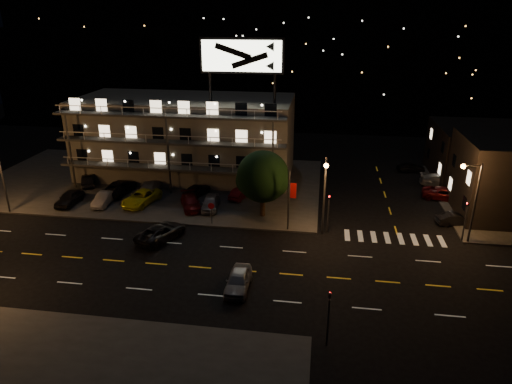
# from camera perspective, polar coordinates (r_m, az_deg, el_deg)

# --- Properties ---
(ground) EXTENTS (140.00, 140.00, 0.00)m
(ground) POSITION_cam_1_polar(r_m,az_deg,el_deg) (40.32, -4.23, -9.58)
(ground) COLOR black
(ground) RESTS_ON ground
(curb_nw) EXTENTS (44.00, 24.00, 0.15)m
(curb_nw) POSITION_cam_1_polar(r_m,az_deg,el_deg) (61.53, -13.02, 1.26)
(curb_nw) COLOR #373735
(curb_nw) RESTS_ON ground
(curb_ne) EXTENTS (16.00, 24.00, 0.15)m
(curb_ne) POSITION_cam_1_polar(r_m,az_deg,el_deg) (61.57, 28.81, -0.93)
(curb_ne) COLOR #373735
(curb_ne) RESTS_ON ground
(motel) EXTENTS (28.00, 13.80, 18.10)m
(motel) POSITION_cam_1_polar(r_m,az_deg,el_deg) (62.17, -8.64, 6.88)
(motel) COLOR gray
(motel) RESTS_ON ground
(side_bldg_back) EXTENTS (14.06, 12.00, 7.00)m
(side_bldg_back) POSITION_cam_1_polar(r_m,az_deg,el_deg) (67.70, 27.17, 4.31)
(side_bldg_back) COLOR black
(side_bldg_back) RESTS_ON ground
(hill_backdrop) EXTENTS (120.00, 25.00, 24.00)m
(hill_backdrop) POSITION_cam_1_polar(r_m,az_deg,el_deg) (103.76, 0.72, 16.39)
(hill_backdrop) COLOR black
(hill_backdrop) RESTS_ON ground
(streetlight_nc) EXTENTS (0.44, 1.92, 8.00)m
(streetlight_nc) POSITION_cam_1_polar(r_m,az_deg,el_deg) (44.47, 8.58, 0.42)
(streetlight_nc) COLOR #2D2D30
(streetlight_nc) RESTS_ON ground
(streetlight_ne) EXTENTS (1.92, 0.44, 8.00)m
(streetlight_ne) POSITION_cam_1_polar(r_m,az_deg,el_deg) (47.01, 25.42, -0.34)
(streetlight_ne) COLOR #2D2D30
(streetlight_ne) RESTS_ON ground
(signal_nw) EXTENTS (0.20, 0.27, 4.60)m
(signal_nw) POSITION_cam_1_polar(r_m,az_deg,el_deg) (45.90, 9.05, -2.15)
(signal_nw) COLOR #2D2D30
(signal_nw) RESTS_ON ground
(signal_sw) EXTENTS (0.20, 0.27, 4.60)m
(signal_sw) POSITION_cam_1_polar(r_m,az_deg,el_deg) (31.05, 9.06, -14.71)
(signal_sw) COLOR #2D2D30
(signal_sw) RESTS_ON ground
(signal_ne) EXTENTS (0.27, 0.20, 4.60)m
(signal_ne) POSITION_cam_1_polar(r_m,az_deg,el_deg) (48.00, 24.75, -2.89)
(signal_ne) COLOR #2D2D30
(signal_ne) RESTS_ON ground
(banner_north) EXTENTS (0.83, 0.16, 6.40)m
(banner_north) POSITION_cam_1_polar(r_m,az_deg,el_deg) (45.56, 4.19, -0.94)
(banner_north) COLOR #2D2D30
(banner_north) RESTS_ON ground
(stop_sign) EXTENTS (0.91, 0.11, 2.61)m
(stop_sign) POSITION_cam_1_polar(r_m,az_deg,el_deg) (47.58, -5.61, -2.23)
(stop_sign) COLOR #2D2D30
(stop_sign) RESTS_ON ground
(tree) EXTENTS (5.79, 5.58, 7.30)m
(tree) POSITION_cam_1_polar(r_m,az_deg,el_deg) (48.26, 0.80, 1.77)
(tree) COLOR black
(tree) RESTS_ON curb_nw
(lot_car_0) EXTENTS (1.82, 4.48, 1.53)m
(lot_car_0) POSITION_cam_1_polar(r_m,az_deg,el_deg) (56.75, -22.30, -0.68)
(lot_car_0) COLOR black
(lot_car_0) RESTS_ON curb_nw
(lot_car_1) EXTENTS (1.62, 4.21, 1.37)m
(lot_car_1) POSITION_cam_1_polar(r_m,az_deg,el_deg) (55.29, -18.51, -0.81)
(lot_car_1) COLOR gray
(lot_car_1) RESTS_ON curb_nw
(lot_car_2) EXTENTS (3.83, 5.94, 1.52)m
(lot_car_2) POSITION_cam_1_polar(r_m,az_deg,el_deg) (54.20, -14.16, -0.69)
(lot_car_2) COLOR yellow
(lot_car_2) RESTS_ON curb_nw
(lot_car_3) EXTENTS (3.74, 5.16, 1.39)m
(lot_car_3) POSITION_cam_1_polar(r_m,az_deg,el_deg) (52.00, -8.15, -1.27)
(lot_car_3) COLOR #570C0E
(lot_car_3) RESTS_ON curb_nw
(lot_car_4) EXTENTS (2.15, 4.54, 1.50)m
(lot_car_4) POSITION_cam_1_polar(r_m,az_deg,el_deg) (51.49, -5.71, -1.32)
(lot_car_4) COLOR gray
(lot_car_4) RESTS_ON curb_nw
(lot_car_5) EXTENTS (3.02, 4.50, 1.40)m
(lot_car_5) POSITION_cam_1_polar(r_m,az_deg,el_deg) (62.17, -20.18, 1.44)
(lot_car_5) COLOR black
(lot_car_5) RESTS_ON curb_nw
(lot_car_6) EXTENTS (3.08, 5.76, 1.54)m
(lot_car_6) POSITION_cam_1_polar(r_m,az_deg,el_deg) (58.10, -16.74, 0.56)
(lot_car_6) COLOR black
(lot_car_6) RESTS_ON curb_nw
(lot_car_7) EXTENTS (2.83, 5.51, 1.53)m
(lot_car_7) POSITION_cam_1_polar(r_m,az_deg,el_deg) (57.17, -13.12, 0.58)
(lot_car_7) COLOR gray
(lot_car_7) RESTS_ON curb_nw
(lot_car_8) EXTENTS (2.98, 4.55, 1.44)m
(lot_car_8) POSITION_cam_1_polar(r_m,az_deg,el_deg) (55.40, -7.43, 0.25)
(lot_car_8) COLOR black
(lot_car_8) RESTS_ON curb_nw
(lot_car_9) EXTENTS (2.35, 4.04, 1.26)m
(lot_car_9) POSITION_cam_1_polar(r_m,az_deg,el_deg) (54.25, -2.00, -0.15)
(lot_car_9) COLOR #570C0E
(lot_car_9) RESTS_ON curb_nw
(side_car_0) EXTENTS (4.07, 1.99, 1.28)m
(side_car_0) POSITION_cam_1_polar(r_m,az_deg,el_deg) (52.18, 23.67, -3.12)
(side_car_0) COLOR black
(side_car_0) RESTS_ON ground
(side_car_1) EXTENTS (5.59, 3.42, 1.45)m
(side_car_1) POSITION_cam_1_polar(r_m,az_deg,el_deg) (58.69, 22.52, -0.20)
(side_car_1) COLOR #570C0E
(side_car_1) RESTS_ON ground
(side_car_2) EXTENTS (5.27, 2.34, 1.50)m
(side_car_2) POSITION_cam_1_polar(r_m,az_deg,el_deg) (63.06, 22.11, 1.35)
(side_car_2) COLOR gray
(side_car_2) RESTS_ON ground
(side_car_3) EXTENTS (4.05, 2.22, 1.30)m
(side_car_3) POSITION_cam_1_polar(r_m,az_deg,el_deg) (67.55, 18.81, 2.99)
(side_car_3) COLOR black
(side_car_3) RESTS_ON ground
(road_car_east) EXTENTS (1.82, 4.49, 1.53)m
(road_car_east) POSITION_cam_1_polar(r_m,az_deg,el_deg) (37.30, -2.22, -10.96)
(road_car_east) COLOR gray
(road_car_east) RESTS_ON ground
(road_car_west) EXTENTS (4.55, 6.10, 1.54)m
(road_car_west) POSITION_cam_1_polar(r_m,az_deg,el_deg) (45.75, -11.78, -4.92)
(road_car_west) COLOR black
(road_car_west) RESTS_ON ground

